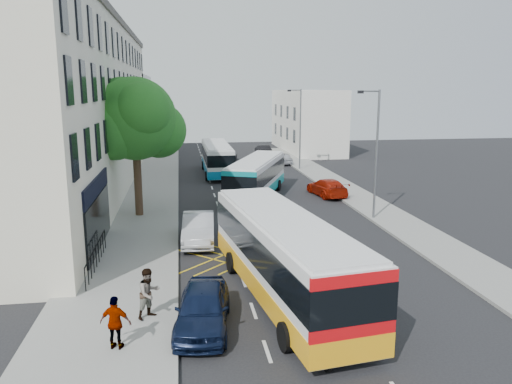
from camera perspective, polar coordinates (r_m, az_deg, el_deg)
name	(u,v)px	position (r m, az deg, el deg)	size (l,w,h in m)	color
ground	(335,305)	(19.97, 9.05, -12.67)	(120.00, 120.00, 0.00)	black
pavement_left	(140,216)	(33.41, -13.16, -2.66)	(5.00, 70.00, 0.15)	gray
pavement_right	(373,207)	(35.83, 13.27, -1.69)	(3.00, 70.00, 0.15)	gray
terrace_main	(74,107)	(42.61, -20.10, 9.09)	(8.30, 45.00, 13.50)	#EBE2C4
terrace_far	(119,112)	(72.82, -15.36, 8.81)	(8.00, 20.00, 10.00)	silver
building_right	(306,121)	(67.53, 5.76, 8.12)	(6.00, 18.00, 8.00)	silver
street_tree	(135,120)	(32.43, -13.70, 8.03)	(6.30, 5.70, 8.80)	#382619
lamp_near	(375,148)	(31.82, 13.47, 4.95)	(1.45, 0.15, 8.00)	slate
lamp_far	(299,125)	(50.83, 4.98, 7.65)	(1.45, 0.15, 8.00)	slate
railings	(96,255)	(24.12, -17.81, -6.92)	(0.08, 5.60, 1.14)	black
bus_near	(284,256)	(19.82, 3.22, -7.27)	(4.35, 12.11, 3.33)	silver
bus_mid	(257,177)	(38.21, 0.06, 1.73)	(6.18, 10.72, 2.97)	silver
bus_far	(217,158)	(48.80, -4.50, 3.90)	(2.69, 10.63, 2.99)	silver
motorbike	(319,330)	(16.00, 7.16, -15.37)	(0.72, 2.25, 1.99)	black
parked_car_blue	(203,308)	(17.82, -6.10, -13.03)	(1.79, 4.46, 1.52)	black
parked_car_silver	(198,228)	(27.20, -6.59, -4.17)	(1.66, 4.77, 1.57)	#B9BBC1
red_hatchback	(327,187)	(39.13, 8.11, 0.54)	(1.90, 4.67, 1.35)	#9E1806
distant_car_grey	(223,153)	(59.19, -3.76, 4.49)	(2.52, 5.46, 1.52)	#3F4147
distant_car_silver	(283,158)	(55.28, 3.15, 3.86)	(1.51, 3.74, 1.27)	#B4B6BC
distant_car_dark	(263,150)	(63.02, 0.81, 4.84)	(1.34, 3.84, 1.26)	black
pedestrian_near	(149,293)	(18.48, -12.14, -11.25)	(0.89, 0.70, 1.84)	gray
pedestrian_far	(116,323)	(16.71, -15.75, -14.18)	(1.02, 0.42, 1.74)	gray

